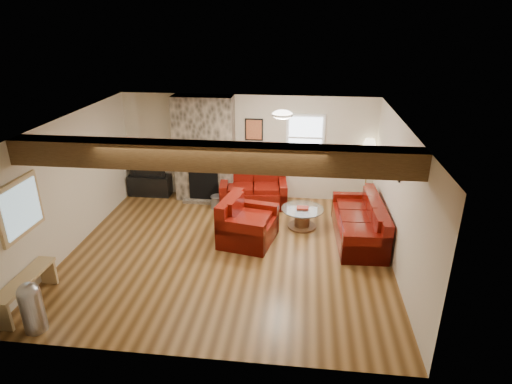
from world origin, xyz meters
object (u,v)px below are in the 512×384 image
floor_lamp (369,149)px  coffee_table (302,218)px  tv_cabinet (150,185)px  armchair_red (248,221)px  television (148,166)px  sofa_three (359,220)px  loveseat (253,188)px

floor_lamp → coffee_table: bearing=-136.5°
coffee_table → tv_cabinet: size_ratio=0.87×
armchair_red → television: television is taller
sofa_three → tv_cabinet: sofa_three is taller
sofa_three → loveseat: (-2.29, 1.41, 0.01)m
loveseat → tv_cabinet: loveseat is taller
coffee_table → television: 4.06m
armchair_red → floor_lamp: (2.50, 2.08, 0.92)m
tv_cabinet → floor_lamp: (5.24, 0.02, 1.11)m
tv_cabinet → armchair_red: bearing=-37.0°
coffee_table → loveseat: bearing=138.0°
sofa_three → loveseat: size_ratio=1.34×
sofa_three → coffee_table: size_ratio=2.33×
loveseat → armchair_red: (0.11, -1.76, 0.04)m
sofa_three → television: 5.22m
television → floor_lamp: 5.27m
loveseat → floor_lamp: (2.61, 0.32, 0.96)m
loveseat → floor_lamp: 2.80m
loveseat → tv_cabinet: bearing=166.9°
coffee_table → tv_cabinet: 4.03m
tv_cabinet → sofa_three: bearing=-19.2°
armchair_red → tv_cabinet: (-2.74, 2.06, -0.19)m
television → loveseat: bearing=-6.5°
coffee_table → sofa_three: bearing=-17.8°
television → floor_lamp: floor_lamp is taller
armchair_red → television: (-2.74, 2.06, 0.31)m
loveseat → armchair_red: armchair_red is taller
armchair_red → tv_cabinet: armchair_red is taller
armchair_red → floor_lamp: bearing=-38.8°
television → floor_lamp: size_ratio=0.54×
sofa_three → tv_cabinet: size_ratio=2.03×
floor_lamp → tv_cabinet: bearing=-179.8°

